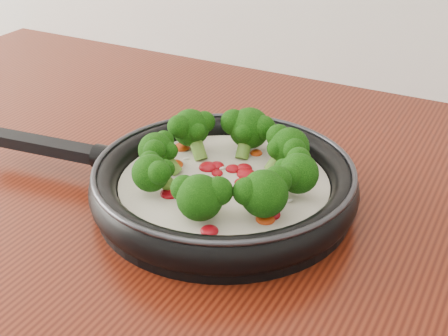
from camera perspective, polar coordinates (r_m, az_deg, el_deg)
The scene contains 1 object.
skillet at distance 0.73m, azimuth -0.10°, elevation -1.16°, with size 0.50×0.35×0.09m.
Camera 1 is at (0.25, 0.49, 1.29)m, focal length 49.92 mm.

